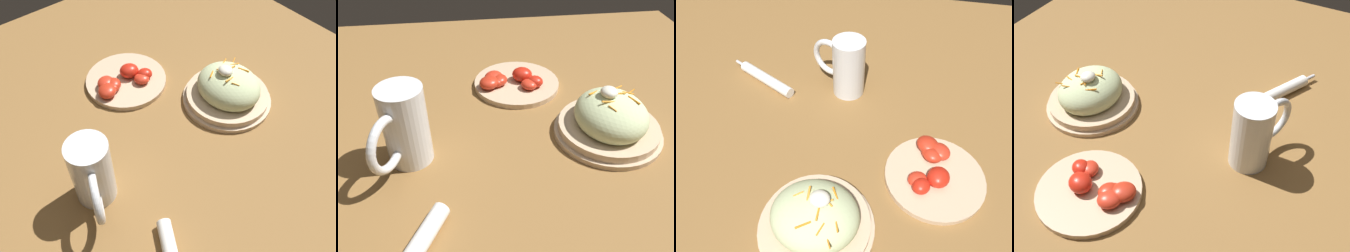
# 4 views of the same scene
# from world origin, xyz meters

# --- Properties ---
(ground_plane) EXTENTS (1.43, 1.43, 0.00)m
(ground_plane) POSITION_xyz_m (0.00, 0.00, 0.00)
(ground_plane) COLOR olive
(salad_plate) EXTENTS (0.22, 0.22, 0.11)m
(salad_plate) POSITION_xyz_m (-0.04, 0.26, 0.04)
(salad_plate) COLOR #D1B28E
(salad_plate) RESTS_ON ground_plane
(beer_mug) EXTENTS (0.15, 0.09, 0.15)m
(beer_mug) POSITION_xyz_m (-0.02, -0.13, 0.07)
(beer_mug) COLOR white
(beer_mug) RESTS_ON ground_plane
(tomato_plate) EXTENTS (0.21, 0.21, 0.05)m
(tomato_plate) POSITION_xyz_m (-0.25, 0.10, 0.01)
(tomato_plate) COLOR #D1B28E
(tomato_plate) RESTS_ON ground_plane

